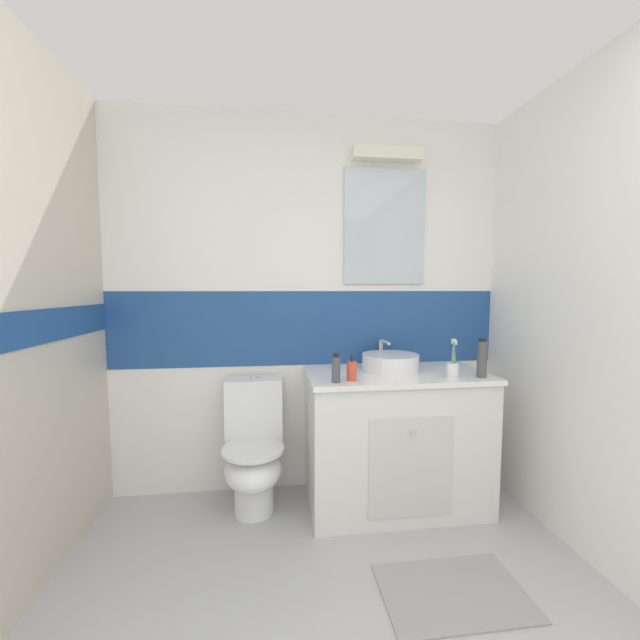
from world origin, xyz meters
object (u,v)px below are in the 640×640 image
(sink_basin, at_px, (390,362))
(soap_dispenser, at_px, (352,371))
(toothbrush_cup, at_px, (453,368))
(deodorant_spray_can, at_px, (336,369))
(shampoo_bottle_tall, at_px, (482,359))
(toilet, at_px, (254,450))

(sink_basin, xyz_separation_m, soap_dispenser, (-0.30, -0.23, -0.00))
(toothbrush_cup, bearing_deg, soap_dispenser, 179.51)
(deodorant_spray_can, height_order, shampoo_bottle_tall, shampoo_bottle_tall)
(sink_basin, height_order, toothbrush_cup, toothbrush_cup)
(sink_basin, bearing_deg, toothbrush_cup, -38.02)
(soap_dispenser, bearing_deg, toilet, 157.17)
(toothbrush_cup, bearing_deg, toilet, 168.22)
(sink_basin, relative_size, deodorant_spray_can, 2.45)
(toilet, relative_size, deodorant_spray_can, 4.95)
(sink_basin, height_order, toilet, sink_basin)
(toothbrush_cup, xyz_separation_m, shampoo_bottle_tall, (0.17, -0.01, 0.05))
(toothbrush_cup, height_order, soap_dispenser, toothbrush_cup)
(shampoo_bottle_tall, bearing_deg, sink_basin, 152.09)
(sink_basin, distance_m, toothbrush_cup, 0.38)
(shampoo_bottle_tall, bearing_deg, toilet, 169.08)
(deodorant_spray_can, bearing_deg, toilet, 150.12)
(soap_dispenser, relative_size, deodorant_spray_can, 0.92)
(deodorant_spray_can, bearing_deg, sink_basin, 33.66)
(soap_dispenser, xyz_separation_m, shampoo_bottle_tall, (0.77, -0.02, 0.05))
(toilet, xyz_separation_m, shampoo_bottle_tall, (1.33, -0.26, 0.59))
(sink_basin, height_order, soap_dispenser, sink_basin)
(toilet, distance_m, soap_dispenser, 0.81)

